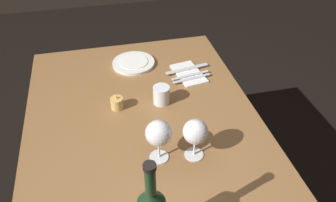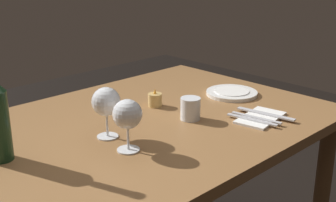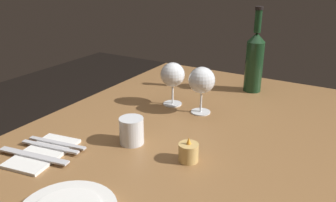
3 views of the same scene
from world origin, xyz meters
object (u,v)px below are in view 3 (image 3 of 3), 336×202
object	(u,v)px
water_tumbler	(132,131)
table_knife	(33,156)
wine_glass_right	(173,76)
votive_candle	(188,153)
fork_inner	(50,147)
wine_bottle	(254,60)
fork_outer	(57,143)
wine_glass_left	(202,81)
folded_napkin	(43,153)

from	to	relation	value
water_tumbler	table_knife	xyz separation A→B (m)	(0.20, -0.17, -0.02)
wine_glass_right	votive_candle	bearing A→B (deg)	35.91
votive_candle	fork_inner	size ratio (longest dim) A/B	0.37
water_tumbler	table_knife	world-z (taller)	water_tumbler
wine_bottle	fork_inner	distance (m)	0.82
fork_outer	votive_candle	bearing A→B (deg)	108.76
wine_glass_left	table_knife	distance (m)	0.56
folded_napkin	water_tumbler	bearing A→B (deg)	136.19
votive_candle	table_knife	world-z (taller)	votive_candle
wine_glass_right	water_tumbler	xyz separation A→B (m)	(0.31, 0.05, -0.07)
folded_napkin	fork_inner	distance (m)	0.03
wine_glass_left	fork_inner	size ratio (longest dim) A/B	0.89
wine_bottle	fork_inner	bearing A→B (deg)	-23.04
wine_glass_left	fork_outer	size ratio (longest dim) A/B	0.89
folded_napkin	fork_outer	size ratio (longest dim) A/B	1.14
wine_glass_right	table_knife	size ratio (longest dim) A/B	0.73
wine_glass_left	water_tumbler	world-z (taller)	wine_glass_left
water_tumbler	votive_candle	distance (m)	0.18
wine_glass_left	folded_napkin	world-z (taller)	wine_glass_left
wine_glass_left	fork_inner	xyz separation A→B (m)	(0.44, -0.24, -0.10)
fork_outer	table_knife	distance (m)	0.08
wine_glass_left	folded_napkin	distance (m)	0.53
water_tumbler	votive_candle	xyz separation A→B (m)	(0.00, 0.18, -0.01)
wine_bottle	fork_outer	size ratio (longest dim) A/B	1.81
fork_inner	folded_napkin	bearing A→B (deg)	0.00
wine_glass_left	folded_napkin	xyz separation A→B (m)	(0.47, -0.24, -0.11)
folded_napkin	fork_inner	xyz separation A→B (m)	(-0.03, 0.00, 0.01)
wine_bottle	table_knife	distance (m)	0.87
fork_outer	wine_glass_left	bearing A→B (deg)	150.29
water_tumbler	wine_glass_left	bearing A→B (deg)	166.18
wine_glass_left	water_tumbler	size ratio (longest dim) A/B	2.11
wine_bottle	folded_napkin	bearing A→B (deg)	-22.37
fork_inner	table_knife	bearing A→B (deg)	0.00
votive_candle	fork_inner	xyz separation A→B (m)	(0.14, -0.35, -0.01)
wine_glass_right	votive_candle	xyz separation A→B (m)	(0.32, 0.23, -0.08)
folded_napkin	table_knife	distance (m)	0.03
fork_inner	wine_glass_right	bearing A→B (deg)	165.53
folded_napkin	fork_outer	bearing A→B (deg)	180.00
wine_glass_left	wine_bottle	xyz separation A→B (m)	(-0.30, 0.08, 0.01)
folded_napkin	wine_glass_left	bearing A→B (deg)	153.00
folded_napkin	wine_glass_right	bearing A→B (deg)	166.25
wine_glass_right	fork_outer	world-z (taller)	wine_glass_right
wine_glass_right	votive_candle	world-z (taller)	wine_glass_right
wine_bottle	folded_napkin	xyz separation A→B (m)	(0.77, -0.32, -0.12)
wine_glass_right	wine_bottle	world-z (taller)	wine_bottle
table_knife	wine_glass_right	bearing A→B (deg)	167.03
folded_napkin	fork_inner	world-z (taller)	fork_inner
wine_bottle	water_tumbler	world-z (taller)	wine_bottle
fork_inner	fork_outer	world-z (taller)	same
votive_candle	fork_outer	bearing A→B (deg)	-71.24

